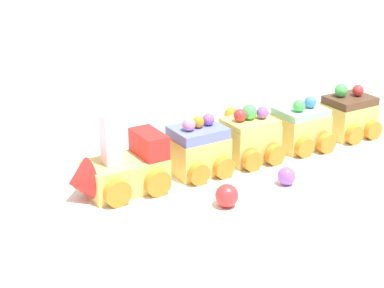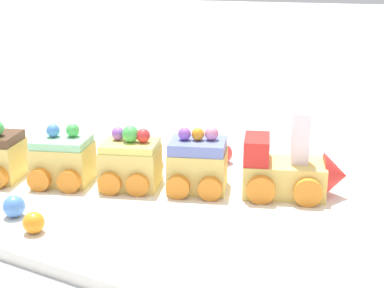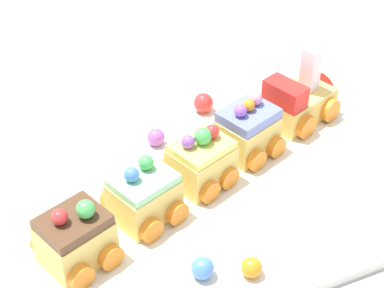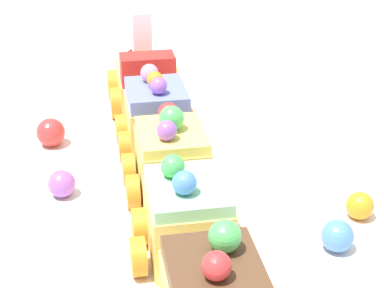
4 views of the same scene
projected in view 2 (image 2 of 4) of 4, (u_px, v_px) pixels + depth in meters
name	position (u px, v px, depth m)	size (l,w,h in m)	color
ground_plane	(149.00, 199.00, 0.61)	(10.00, 10.00, 0.00)	#B2B2B7
display_board	(148.00, 194.00, 0.61)	(0.68, 0.36, 0.01)	white
cake_train_locomotive	(291.00, 172.00, 0.59)	(0.12, 0.10, 0.09)	#EACC66
cake_car_blueberry	(198.00, 165.00, 0.60)	(0.08, 0.09, 0.07)	#EACC66
cake_car_lemon	(132.00, 163.00, 0.61)	(0.08, 0.09, 0.07)	#EACC66
cake_car_mint	(63.00, 161.00, 0.62)	(0.08, 0.09, 0.07)	#EACC66
gumball_blue	(14.00, 206.00, 0.53)	(0.02, 0.02, 0.02)	#4C84E0
gumball_purple	(153.00, 154.00, 0.69)	(0.02, 0.02, 0.02)	#9956C6
gumball_red	(223.00, 153.00, 0.69)	(0.03, 0.03, 0.03)	red
gumball_orange	(34.00, 223.00, 0.50)	(0.02, 0.02, 0.02)	orange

